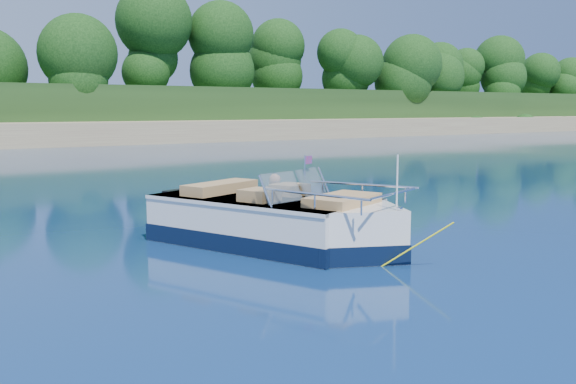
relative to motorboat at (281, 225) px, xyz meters
name	(u,v)px	position (x,y,z in m)	size (l,w,h in m)	color
ground	(305,297)	(-1.41, -2.77, -0.37)	(160.00, 160.00, 0.00)	#092241
motorboat	(281,225)	(0.00, 0.00, 0.00)	(3.39, 5.43, 1.92)	white
tow_tube	(274,217)	(1.22, 2.22, -0.28)	(1.54, 1.54, 0.34)	yellow
boy	(271,221)	(1.12, 2.18, -0.37)	(0.53, 0.35, 1.46)	tan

